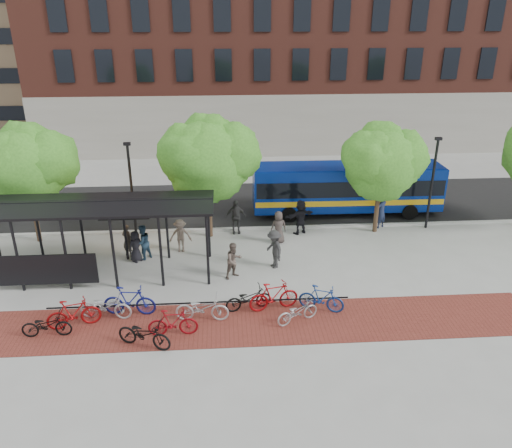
{
  "coord_description": "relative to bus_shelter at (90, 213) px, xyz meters",
  "views": [
    {
      "loc": [
        -2.24,
        -21.26,
        11.2
      ],
      "look_at": [
        -0.7,
        1.03,
        1.6
      ],
      "focal_mm": 35.0,
      "sensor_mm": 36.0,
      "label": 1
    }
  ],
  "objects": [
    {
      "name": "brick_strip",
      "position": [
        6.13,
        -4.52,
        -3.0
      ],
      "size": [
        24.0,
        3.0,
        0.01
      ],
      "primitive_type": "cube",
      "color": "maroon",
      "rests_on": "ground"
    },
    {
      "name": "building_brick",
      "position": [
        18.13,
        26.48,
        7.0
      ],
      "size": [
        55.0,
        14.0,
        20.0
      ],
      "primitive_type": "cube",
      "color": "brown",
      "rests_on": "ground"
    },
    {
      "name": "bike_9",
      "position": [
        7.8,
        -3.6,
        -2.38
      ],
      "size": [
        2.14,
        1.01,
        1.24
      ],
      "primitive_type": "imported",
      "rotation": [
        0.0,
        0.0,
        1.79
      ],
      "color": "maroon",
      "rests_on": "ground"
    },
    {
      "name": "lamp_post_right",
      "position": [
        17.13,
        4.08,
        -0.25
      ],
      "size": [
        0.35,
        0.2,
        5.12
      ],
      "color": "black",
      "rests_on": "ground"
    },
    {
      "name": "bus_shelter",
      "position": [
        0.0,
        0.0,
        0.0
      ],
      "size": [
        10.6,
        3.07,
        3.6
      ],
      "color": "black",
      "rests_on": "ground"
    },
    {
      "name": "bike_5",
      "position": [
        3.89,
        -5.09,
        -2.44
      ],
      "size": [
        1.87,
        0.57,
        1.12
      ],
      "primitive_type": "imported",
      "rotation": [
        0.0,
        0.0,
        1.6
      ],
      "color": "maroon",
      "rests_on": "ground"
    },
    {
      "name": "pedestrian_6",
      "position": [
        8.68,
        2.7,
        -2.13
      ],
      "size": [
        0.92,
        0.68,
        1.73
      ],
      "primitive_type": "imported",
      "rotation": [
        0.0,
        0.0,
        3.31
      ],
      "color": "#3A312E",
      "rests_on": "ground"
    },
    {
      "name": "pedestrian_9",
      "position": [
        8.18,
        0.03,
        -2.06
      ],
      "size": [
        1.09,
        1.38,
        1.88
      ],
      "primitive_type": "imported",
      "rotation": [
        0.0,
        0.0,
        5.09
      ],
      "color": "#282828",
      "rests_on": "ground"
    },
    {
      "name": "bus",
      "position": [
        13.13,
        6.57,
        -1.3
      ],
      "size": [
        11.02,
        2.74,
        2.97
      ],
      "rotation": [
        0.0,
        0.0,
        -0.01
      ],
      "color": "navy",
      "rests_on": "ground"
    },
    {
      "name": "pedestrian_1",
      "position": [
        1.12,
        1.72,
        -2.17
      ],
      "size": [
        0.72,
        0.65,
        1.65
      ],
      "primitive_type": "imported",
      "rotation": [
        0.0,
        0.0,
        2.6
      ],
      "color": "#3A342E",
      "rests_on": "ground"
    },
    {
      "name": "bike_3",
      "position": [
        2.06,
        -3.58,
        -2.37
      ],
      "size": [
        2.14,
        0.81,
        1.26
      ],
      "primitive_type": "imported",
      "rotation": [
        0.0,
        0.0,
        1.47
      ],
      "color": "navy",
      "rests_on": "ground"
    },
    {
      "name": "tree_b",
      "position": [
        5.23,
        3.83,
        1.46
      ],
      "size": [
        5.15,
        4.2,
        6.47
      ],
      "color": "#382619",
      "rests_on": "ground"
    },
    {
      "name": "tree_a",
      "position": [
        -3.77,
        3.83,
        1.24
      ],
      "size": [
        4.9,
        4.0,
        6.18
      ],
      "color": "#382619",
      "rests_on": "ground"
    },
    {
      "name": "pedestrian_8",
      "position": [
        6.28,
        -0.82,
        -2.15
      ],
      "size": [
        1.04,
        1.0,
        1.7
      ],
      "primitive_type": "imported",
      "rotation": [
        0.0,
        0.0,
        0.6
      ],
      "color": "brown",
      "rests_on": "ground"
    },
    {
      "name": "pedestrian_5",
      "position": [
        9.99,
        3.8,
        -2.05
      ],
      "size": [
        1.84,
        1.26,
        1.91
      ],
      "primitive_type": "imported",
      "rotation": [
        0.0,
        0.0,
        3.58
      ],
      "color": "black",
      "rests_on": "ground"
    },
    {
      "name": "bike_2",
      "position": [
        1.16,
        -3.77,
        -2.46
      ],
      "size": [
        2.14,
        0.98,
        1.08
      ],
      "primitive_type": "imported",
      "rotation": [
        0.0,
        0.0,
        1.44
      ],
      "color": "#A7A7A9",
      "rests_on": "ground"
    },
    {
      "name": "bike_0",
      "position": [
        -0.79,
        -4.83,
        -2.52
      ],
      "size": [
        1.84,
        0.68,
        0.96
      ],
      "primitive_type": "imported",
      "rotation": [
        0.0,
        0.0,
        1.6
      ],
      "color": "black",
      "rests_on": "ground"
    },
    {
      "name": "bike_1",
      "position": [
        0.08,
        -4.28,
        -2.4
      ],
      "size": [
        2.08,
        1.07,
        1.2
      ],
      "primitive_type": "imported",
      "rotation": [
        0.0,
        0.0,
        1.84
      ],
      "color": "maroon",
      "rests_on": "ground"
    },
    {
      "name": "bike_11",
      "position": [
        9.7,
        -3.8,
        -2.44
      ],
      "size": [
        1.91,
        1.19,
        1.11
      ],
      "primitive_type": "imported",
      "rotation": [
        0.0,
        0.0,
        1.18
      ],
      "color": "navy",
      "rests_on": "ground"
    },
    {
      "name": "tree_c",
      "position": [
        14.22,
        3.83,
        1.06
      ],
      "size": [
        4.66,
        3.8,
        5.92
      ],
      "color": "#382619",
      "rests_on": "ground"
    },
    {
      "name": "bike_8",
      "position": [
        6.78,
        -3.52,
        -2.5
      ],
      "size": [
        2.01,
        1.1,
        1.0
      ],
      "primitive_type": "imported",
      "rotation": [
        0.0,
        0.0,
        1.81
      ],
      "color": "black",
      "rests_on": "ground"
    },
    {
      "name": "ground",
      "position": [
        8.13,
        0.48,
        -3.0
      ],
      "size": [
        160.0,
        160.0,
        0.0
      ],
      "primitive_type": "plane",
      "color": "#9E9E99",
      "rests_on": "ground"
    },
    {
      "name": "bike_4",
      "position": [
        2.92,
        -5.72,
        -2.45
      ],
      "size": [
        2.21,
        1.45,
        1.1
      ],
      "primitive_type": "imported",
      "rotation": [
        0.0,
        0.0,
        1.19
      ],
      "color": "black",
      "rests_on": "ground"
    },
    {
      "name": "pedestrian_3",
      "position": [
        3.69,
        2.0,
        -2.14
      ],
      "size": [
        1.14,
        0.68,
        1.73
      ],
      "primitive_type": "imported",
      "rotation": [
        0.0,
        0.0,
        0.03
      ],
      "color": "brown",
      "rests_on": "ground"
    },
    {
      "name": "pedestrian_4",
      "position": [
        6.51,
        4.08,
        -2.05
      ],
      "size": [
        1.16,
        0.59,
        1.9
      ],
      "primitive_type": "imported",
      "rotation": [
        0.0,
        0.0,
        6.4
      ],
      "color": "#2B2B2B",
      "rests_on": "ground"
    },
    {
      "name": "pedestrian_0",
      "position": [
        1.62,
        1.11,
        -2.22
      ],
      "size": [
        0.89,
        0.88,
        1.56
      ],
      "primitive_type": "imported",
      "rotation": [
        0.0,
        0.0,
        0.76
      ],
      "color": "black",
      "rests_on": "ground"
    },
    {
      "name": "pedestrian_7",
      "position": [
        14.57,
        4.28,
        -2.05
      ],
      "size": [
        0.83,
        0.77,
        1.91
      ],
      "primitive_type": "imported",
      "rotation": [
        0.0,
        0.0,
        3.74
      ],
      "color": "#1C2441",
      "rests_on": "ground"
    },
    {
      "name": "curb",
      "position": [
        8.13,
        4.48,
        -2.94
      ],
      "size": [
        160.0,
        0.25,
        0.12
      ],
      "primitive_type": "cube",
      "color": "#B7B7B2",
      "rests_on": "ground"
    },
    {
      "name": "bike_10",
      "position": [
        8.62,
        -4.55,
        -2.53
      ],
      "size": [
        1.89,
        1.3,
        0.94
      ],
      "primitive_type": "imported",
      "rotation": [
        0.0,
        0.0,
        1.99
      ],
      "color": "#9D9DA0",
      "rests_on": "ground"
    },
    {
      "name": "bike_rack_rail",
      "position": [
        4.83,
        -3.62,
        -3.0
      ],
      "size": [
        12.0,
        0.05,
        0.95
      ],
      "primitive_type": "cube",
      "color": "black",
      "rests_on": "ground"
    },
    {
      "name": "lamp_post_left",
      "position": [
        1.13,
        4.08,
        -0.25
      ],
      "size": [
        0.35,
        0.2,
        5.12
      ],
      "color": "black",
      "rests_on": "ground"
    },
    {
      "name": "asphalt_street",
      "position": [
        8.13,
        8.48,
        -2.99
      ],
      "size": [
        160.0,
        8.0,
        0.01
      ],
      "primitive_type": "cube",
      "color": "black",
      "rests_on": "ground"
    },
    {
      "name": "bike_6",
      "position": [
        4.94,
        -4.17,
        -2.45
      ],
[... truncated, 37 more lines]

